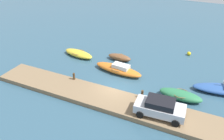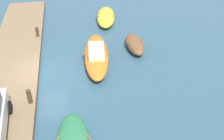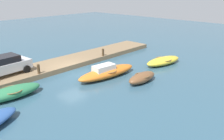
{
  "view_description": "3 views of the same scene",
  "coord_description": "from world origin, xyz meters",
  "px_view_note": "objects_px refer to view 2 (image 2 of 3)",
  "views": [
    {
      "loc": [
        7.92,
        -17.82,
        13.93
      ],
      "look_at": [
        -1.39,
        2.13,
        1.01
      ],
      "focal_mm": 37.13,
      "sensor_mm": 36.0,
      "label": 1
    },
    {
      "loc": [
        14.24,
        1.79,
        9.65
      ],
      "look_at": [
        0.97,
        4.14,
        0.59
      ],
      "focal_mm": 43.24,
      "sensor_mm": 36.0,
      "label": 2
    },
    {
      "loc": [
        12.2,
        16.67,
        7.23
      ],
      "look_at": [
        -0.87,
        4.37,
        0.94
      ],
      "focal_mm": 37.12,
      "sensor_mm": 36.0,
      "label": 3
    }
  ],
  "objects_px": {
    "motorboat_orange": "(96,55)",
    "mooring_post_west": "(37,32)",
    "rowboat_yellow": "(106,17)",
    "mooring_post_mid_west": "(29,97)",
    "rowboat_brown": "(135,44)"
  },
  "relations": [
    {
      "from": "motorboat_orange",
      "to": "rowboat_yellow",
      "type": "distance_m",
      "value": 6.66
    },
    {
      "from": "mooring_post_west",
      "to": "mooring_post_mid_west",
      "type": "bearing_deg",
      "value": 0.0
    },
    {
      "from": "rowboat_brown",
      "to": "rowboat_yellow",
      "type": "height_order",
      "value": "rowboat_brown"
    },
    {
      "from": "motorboat_orange",
      "to": "mooring_post_west",
      "type": "bearing_deg",
      "value": -125.15
    },
    {
      "from": "motorboat_orange",
      "to": "mooring_post_mid_west",
      "type": "distance_m",
      "value": 5.8
    },
    {
      "from": "rowboat_yellow",
      "to": "mooring_post_mid_west",
      "type": "height_order",
      "value": "mooring_post_mid_west"
    },
    {
      "from": "mooring_post_mid_west",
      "to": "mooring_post_west",
      "type": "bearing_deg",
      "value": 180.0
    },
    {
      "from": "mooring_post_mid_west",
      "to": "rowboat_brown",
      "type": "bearing_deg",
      "value": 127.7
    },
    {
      "from": "mooring_post_west",
      "to": "mooring_post_mid_west",
      "type": "xyz_separation_m",
      "value": [
        7.66,
        0.0,
        0.02
      ]
    },
    {
      "from": "rowboat_brown",
      "to": "mooring_post_mid_west",
      "type": "bearing_deg",
      "value": -51.26
    },
    {
      "from": "motorboat_orange",
      "to": "mooring_post_west",
      "type": "distance_m",
      "value": 5.29
    },
    {
      "from": "rowboat_brown",
      "to": "mooring_post_mid_west",
      "type": "xyz_separation_m",
      "value": [
        5.33,
        -6.89,
        0.45
      ]
    },
    {
      "from": "mooring_post_west",
      "to": "mooring_post_mid_west",
      "type": "distance_m",
      "value": 7.66
    },
    {
      "from": "rowboat_brown",
      "to": "mooring_post_mid_west",
      "type": "relative_size",
      "value": 3.88
    },
    {
      "from": "rowboat_yellow",
      "to": "mooring_post_west",
      "type": "height_order",
      "value": "mooring_post_west"
    }
  ]
}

